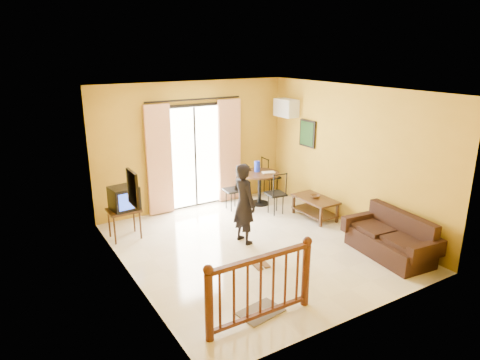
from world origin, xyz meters
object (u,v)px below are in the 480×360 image
coffee_table (315,204)px  sofa (391,240)px  dining_table (260,179)px  standing_person (244,203)px  television (124,198)px

coffee_table → sofa: sofa is taller
dining_table → standing_person: size_ratio=0.60×
television → standing_person: standing_person is taller
dining_table → sofa: bearing=-80.7°
dining_table → television: bearing=-175.8°
sofa → standing_person: size_ratio=1.09×
standing_person → dining_table: bearing=-48.7°
television → dining_table: bearing=-2.6°
television → dining_table: size_ratio=0.59×
dining_table → standing_person: (-1.37, -1.54, 0.16)m
dining_table → sofa: sofa is taller
coffee_table → standing_person: size_ratio=0.66×
television → coffee_table: bearing=-22.9°
television → sofa: size_ratio=0.32×
coffee_table → standing_person: (-1.91, -0.23, 0.46)m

